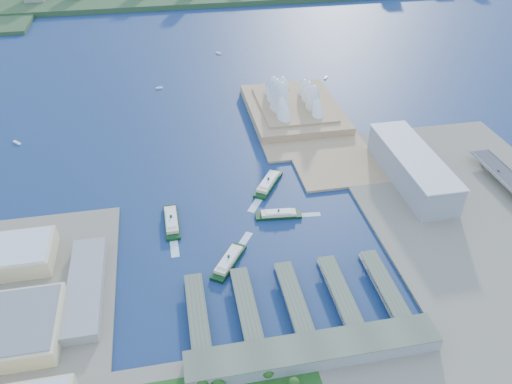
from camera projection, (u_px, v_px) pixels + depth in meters
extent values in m
plane|color=#101F4D|center=(261.00, 247.00, 496.95)|extent=(3000.00, 3000.00, 0.00)
cube|color=gray|center=(508.00, 249.00, 492.77)|extent=(240.00, 500.00, 3.00)
cube|color=tan|center=(298.00, 118.00, 720.08)|extent=(135.00, 220.00, 3.00)
cube|color=gray|center=(412.00, 167.00, 578.64)|extent=(45.00, 155.00, 35.00)
cube|color=gray|center=(314.00, 351.00, 386.21)|extent=(200.00, 28.00, 12.00)
imported|color=slate|center=(499.00, 171.00, 582.38)|extent=(1.66, 4.08, 1.19)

